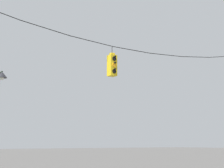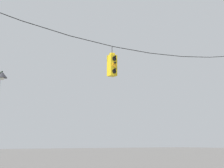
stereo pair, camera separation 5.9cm
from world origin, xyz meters
The scene contains 2 objects.
span_wire centered at (0.00, 0.00, 6.57)m, with size 15.02×0.03×0.79m.
traffic_light_near_left_pole centered at (-1.12, 0.00, 5.43)m, with size 0.34×0.58×1.38m.
Camera 1 is at (-9.33, -12.57, 2.01)m, focal length 55.00 mm.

